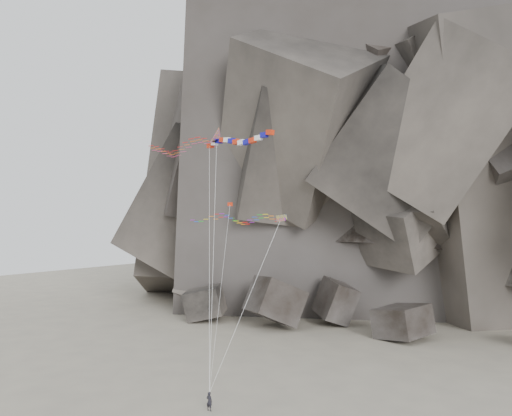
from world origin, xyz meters
The scene contains 8 objects.
ground centered at (0.00, 0.00, 0.00)m, with size 260.00×260.00×0.00m, color gray.
headland centered at (0.00, 70.00, 42.00)m, with size 110.00×70.00×84.00m, color #595049, non-canonical shape.
boulder_field centered at (-12.68, 33.53, 2.53)m, with size 74.64×19.08×9.32m.
kite_flyer centered at (1.70, -5.67, 0.97)m, with size 0.68×0.45×1.94m, color black.
delta_kite centered at (-7.46, 0.94, 25.76)m, with size 14.11×7.73×25.88m.
banner_kite centered at (1.11, -0.09, 25.47)m, with size 9.56×7.29×24.62m.
parafoil_kite centered at (-0.95, 2.10, 17.60)m, with size 12.01×8.40×16.57m.
pennant_kite centered at (-0.08, -0.19, 16.21)m, with size 2.40×6.60×17.70m.
Camera 1 is at (28.47, -43.16, 16.84)m, focal length 35.00 mm.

